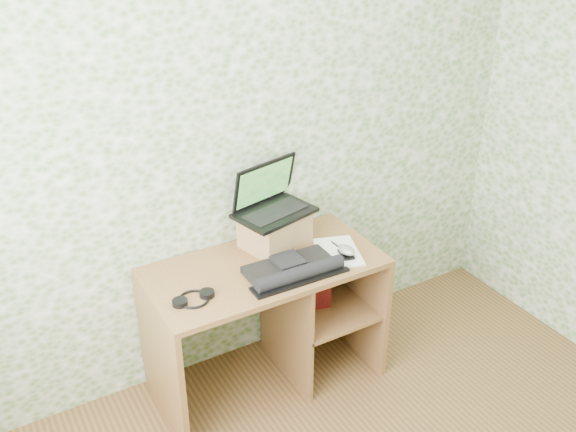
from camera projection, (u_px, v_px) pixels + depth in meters
wall_back at (234, 144)px, 3.22m from camera, size 3.50×0.00×3.50m
desk at (276, 301)px, 3.42m from camera, size 1.20×0.60×0.75m
riser at (275, 230)px, 3.37m from camera, size 0.36×0.33×0.19m
laptop at (270, 201)px, 3.33m from camera, size 0.45×0.36×0.26m
keyboard at (293, 269)px, 3.16m from camera, size 0.51×0.26×0.07m
headphones at (194, 299)px, 2.97m from camera, size 0.21×0.15×0.03m
notepad at (338, 252)px, 3.34m from camera, size 0.29×0.35×0.01m
mouse at (346, 252)px, 3.29m from camera, size 0.09×0.12×0.04m
pen at (338, 247)px, 3.36m from camera, size 0.01×0.12×0.01m
red_box at (310, 287)px, 3.47m from camera, size 0.23×0.13×0.27m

